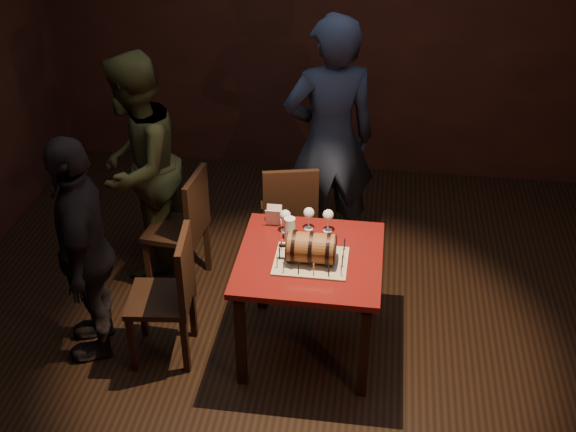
{
  "coord_description": "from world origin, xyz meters",
  "views": [
    {
      "loc": [
        0.54,
        -3.73,
        3.36
      ],
      "look_at": [
        0.02,
        0.05,
        0.95
      ],
      "focal_mm": 45.0,
      "sensor_mm": 36.0,
      "label": 1
    }
  ],
  "objects_px": {
    "pub_table": "(310,270)",
    "wine_glass_mid": "(309,214)",
    "wine_glass_left": "(285,216)",
    "person_left_rear": "(137,167)",
    "pint_of_ale": "(290,229)",
    "person_left_front": "(84,249)",
    "barrel_cake": "(311,248)",
    "person_back": "(330,141)",
    "chair_left_front": "(172,291)",
    "wine_glass_right": "(328,216)",
    "chair_left_rear": "(185,223)",
    "chair_back": "(289,213)"
  },
  "relations": [
    {
      "from": "wine_glass_left",
      "to": "person_left_rear",
      "type": "bearing_deg",
      "value": 155.48
    },
    {
      "from": "person_back",
      "to": "person_left_rear",
      "type": "relative_size",
      "value": 1.13
    },
    {
      "from": "wine_glass_right",
      "to": "person_left_front",
      "type": "xyz_separation_m",
      "value": [
        -1.49,
        -0.47,
        -0.09
      ]
    },
    {
      "from": "barrel_cake",
      "to": "person_left_front",
      "type": "distance_m",
      "value": 1.42
    },
    {
      "from": "chair_left_rear",
      "to": "person_back",
      "type": "height_order",
      "value": "person_back"
    },
    {
      "from": "wine_glass_mid",
      "to": "person_left_rear",
      "type": "xyz_separation_m",
      "value": [
        -1.31,
        0.48,
        -0.01
      ]
    },
    {
      "from": "chair_left_rear",
      "to": "chair_left_front",
      "type": "height_order",
      "value": "same"
    },
    {
      "from": "barrel_cake",
      "to": "chair_left_rear",
      "type": "height_order",
      "value": "barrel_cake"
    },
    {
      "from": "pint_of_ale",
      "to": "person_left_front",
      "type": "distance_m",
      "value": 1.3
    },
    {
      "from": "wine_glass_right",
      "to": "person_left_rear",
      "type": "bearing_deg",
      "value": 161.26
    },
    {
      "from": "wine_glass_left",
      "to": "pint_of_ale",
      "type": "height_order",
      "value": "wine_glass_left"
    },
    {
      "from": "barrel_cake",
      "to": "pint_of_ale",
      "type": "height_order",
      "value": "barrel_cake"
    },
    {
      "from": "wine_glass_left",
      "to": "chair_back",
      "type": "xyz_separation_m",
      "value": [
        -0.05,
        0.59,
        -0.35
      ]
    },
    {
      "from": "pub_table",
      "to": "wine_glass_mid",
      "type": "bearing_deg",
      "value": 98.08
    },
    {
      "from": "person_left_front",
      "to": "wine_glass_mid",
      "type": "bearing_deg",
      "value": 92.67
    },
    {
      "from": "wine_glass_mid",
      "to": "wine_glass_right",
      "type": "distance_m",
      "value": 0.13
    },
    {
      "from": "chair_left_front",
      "to": "pint_of_ale",
      "type": "bearing_deg",
      "value": 26.97
    },
    {
      "from": "wine_glass_left",
      "to": "chair_left_front",
      "type": "xyz_separation_m",
      "value": [
        -0.67,
        -0.43,
        -0.35
      ]
    },
    {
      "from": "pint_of_ale",
      "to": "person_left_rear",
      "type": "bearing_deg",
      "value": 153.29
    },
    {
      "from": "pub_table",
      "to": "pint_of_ale",
      "type": "distance_m",
      "value": 0.3
    },
    {
      "from": "wine_glass_mid",
      "to": "pub_table",
      "type": "bearing_deg",
      "value": -81.92
    },
    {
      "from": "wine_glass_right",
      "to": "chair_left_rear",
      "type": "height_order",
      "value": "chair_left_rear"
    },
    {
      "from": "barrel_cake",
      "to": "chair_left_front",
      "type": "bearing_deg",
      "value": -172.37
    },
    {
      "from": "chair_left_front",
      "to": "person_left_rear",
      "type": "height_order",
      "value": "person_left_rear"
    },
    {
      "from": "chair_back",
      "to": "chair_left_front",
      "type": "xyz_separation_m",
      "value": [
        -0.61,
        -1.03,
        0.0
      ]
    },
    {
      "from": "barrel_cake",
      "to": "wine_glass_left",
      "type": "height_order",
      "value": "barrel_cake"
    },
    {
      "from": "barrel_cake",
      "to": "wine_glass_left",
      "type": "distance_m",
      "value": 0.38
    },
    {
      "from": "wine_glass_mid",
      "to": "chair_back",
      "type": "distance_m",
      "value": 0.67
    },
    {
      "from": "pub_table",
      "to": "chair_left_rear",
      "type": "xyz_separation_m",
      "value": [
        -0.98,
        0.6,
        -0.12
      ]
    },
    {
      "from": "barrel_cake",
      "to": "chair_left_front",
      "type": "height_order",
      "value": "barrel_cake"
    },
    {
      "from": "pint_of_ale",
      "to": "person_left_rear",
      "type": "distance_m",
      "value": 1.35
    },
    {
      "from": "person_back",
      "to": "wine_glass_right",
      "type": "bearing_deg",
      "value": 76.08
    },
    {
      "from": "pub_table",
      "to": "barrel_cake",
      "type": "distance_m",
      "value": 0.22
    },
    {
      "from": "pint_of_ale",
      "to": "chair_left_front",
      "type": "xyz_separation_m",
      "value": [
        -0.71,
        -0.36,
        -0.3
      ]
    },
    {
      "from": "wine_glass_mid",
      "to": "chair_left_front",
      "type": "relative_size",
      "value": 0.17
    },
    {
      "from": "wine_glass_left",
      "to": "person_left_front",
      "type": "relative_size",
      "value": 0.1
    },
    {
      "from": "wine_glass_right",
      "to": "chair_back",
      "type": "bearing_deg",
      "value": 121.0
    },
    {
      "from": "person_back",
      "to": "person_left_front",
      "type": "xyz_separation_m",
      "value": [
        -1.42,
        -1.35,
        -0.19
      ]
    },
    {
      "from": "pub_table",
      "to": "pint_of_ale",
      "type": "height_order",
      "value": "pint_of_ale"
    },
    {
      "from": "barrel_cake",
      "to": "chair_left_rear",
      "type": "relative_size",
      "value": 0.38
    },
    {
      "from": "wine_glass_left",
      "to": "pub_table",
      "type": "bearing_deg",
      "value": -53.34
    },
    {
      "from": "barrel_cake",
      "to": "chair_back",
      "type": "bearing_deg",
      "value": 105.88
    },
    {
      "from": "wine_glass_right",
      "to": "pub_table",
      "type": "bearing_deg",
      "value": -105.4
    },
    {
      "from": "pub_table",
      "to": "person_back",
      "type": "xyz_separation_m",
      "value": [
        0.01,
        1.19,
        0.33
      ]
    },
    {
      "from": "wine_glass_mid",
      "to": "person_back",
      "type": "distance_m",
      "value": 0.88
    },
    {
      "from": "barrel_cake",
      "to": "wine_glass_mid",
      "type": "bearing_deg",
      "value": 98.63
    },
    {
      "from": "chair_left_rear",
      "to": "person_left_front",
      "type": "relative_size",
      "value": 0.59
    },
    {
      "from": "pub_table",
      "to": "wine_glass_mid",
      "type": "height_order",
      "value": "wine_glass_mid"
    },
    {
      "from": "pub_table",
      "to": "person_left_front",
      "type": "bearing_deg",
      "value": -173.32
    },
    {
      "from": "wine_glass_mid",
      "to": "pint_of_ale",
      "type": "relative_size",
      "value": 1.07
    }
  ]
}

